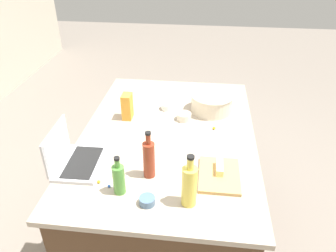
# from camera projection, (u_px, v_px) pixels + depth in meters

# --- Properties ---
(ground_plane) EXTENTS (12.00, 12.00, 0.00)m
(ground_plane) POSITION_uv_depth(u_px,v_px,m) (168.00, 232.00, 2.47)
(ground_plane) COLOR slate
(island_counter) EXTENTS (1.54, 1.05, 0.90)m
(island_counter) POSITION_uv_depth(u_px,v_px,m) (168.00, 188.00, 2.23)
(island_counter) COLOR #4C331E
(island_counter) RESTS_ON ground
(laptop) EXTENTS (0.32, 0.24, 0.22)m
(laptop) POSITION_uv_depth(u_px,v_px,m) (73.00, 157.00, 1.71)
(laptop) COLOR #B7B7BC
(laptop) RESTS_ON island_counter
(mixing_bowl_large) EXTENTS (0.28, 0.28, 0.12)m
(mixing_bowl_large) POSITION_uv_depth(u_px,v_px,m) (212.00, 102.00, 2.20)
(mixing_bowl_large) COLOR beige
(mixing_bowl_large) RESTS_ON island_counter
(bottle_olive) EXTENTS (0.06, 0.06, 0.21)m
(bottle_olive) POSITION_uv_depth(u_px,v_px,m) (119.00, 179.00, 1.51)
(bottle_olive) COLOR #4C8C38
(bottle_olive) RESTS_ON island_counter
(bottle_soy) EXTENTS (0.06, 0.06, 0.26)m
(bottle_soy) POSITION_uv_depth(u_px,v_px,m) (149.00, 159.00, 1.60)
(bottle_soy) COLOR maroon
(bottle_soy) RESTS_ON island_counter
(bottle_oil) EXTENTS (0.07, 0.07, 0.27)m
(bottle_oil) POSITION_uv_depth(u_px,v_px,m) (189.00, 185.00, 1.44)
(bottle_oil) COLOR #DBC64C
(bottle_oil) RESTS_ON island_counter
(cutting_board) EXTENTS (0.27, 0.20, 0.02)m
(cutting_board) POSITION_uv_depth(u_px,v_px,m) (219.00, 175.00, 1.64)
(cutting_board) COLOR tan
(cutting_board) RESTS_ON island_counter
(butter_stick_left) EXTENTS (0.11, 0.04, 0.04)m
(butter_stick_left) POSITION_uv_depth(u_px,v_px,m) (220.00, 167.00, 1.65)
(butter_stick_left) COLOR #F4E58C
(butter_stick_left) RESTS_ON cutting_board
(ramekin_small) EXTENTS (0.09, 0.09, 0.05)m
(ramekin_small) POSITION_uv_depth(u_px,v_px,m) (184.00, 116.00, 2.12)
(ramekin_small) COLOR beige
(ramekin_small) RESTS_ON island_counter
(ramekin_medium) EXTENTS (0.07, 0.07, 0.04)m
(ramekin_medium) POSITION_uv_depth(u_px,v_px,m) (147.00, 201.00, 1.48)
(ramekin_medium) COLOR slate
(ramekin_medium) RESTS_ON island_counter
(ramekin_wide) EXTENTS (0.08, 0.08, 0.04)m
(ramekin_wide) POSITION_uv_depth(u_px,v_px,m) (167.00, 106.00, 2.24)
(ramekin_wide) COLOR white
(ramekin_wide) RESTS_ON island_counter
(candy_bag) EXTENTS (0.09, 0.06, 0.17)m
(candy_bag) POSITION_uv_depth(u_px,v_px,m) (127.00, 106.00, 2.11)
(candy_bag) COLOR gold
(candy_bag) RESTS_ON island_counter
(candy_0) EXTENTS (0.02, 0.02, 0.02)m
(candy_0) POSITION_uv_depth(u_px,v_px,m) (214.00, 128.00, 2.03)
(candy_0) COLOR yellow
(candy_0) RESTS_ON island_counter
(candy_1) EXTENTS (0.02, 0.02, 0.02)m
(candy_1) POSITION_uv_depth(u_px,v_px,m) (95.00, 158.00, 1.76)
(candy_1) COLOR red
(candy_1) RESTS_ON island_counter
(candy_2) EXTENTS (0.01, 0.01, 0.01)m
(candy_2) POSITION_uv_depth(u_px,v_px,m) (109.00, 186.00, 1.58)
(candy_2) COLOR blue
(candy_2) RESTS_ON island_counter
(candy_3) EXTENTS (0.02, 0.02, 0.02)m
(candy_3) POSITION_uv_depth(u_px,v_px,m) (99.00, 182.00, 1.60)
(candy_3) COLOR yellow
(candy_3) RESTS_ON island_counter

